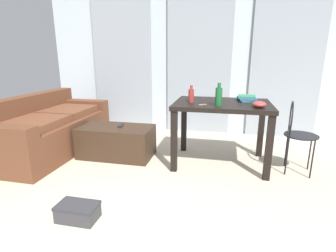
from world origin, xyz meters
TOP-DOWN VIEW (x-y plane):
  - ground_plane at (0.00, 1.20)m, footprint 7.69×7.69m
  - wall_back at (0.00, 3.20)m, footprint 5.40×0.10m
  - curtains at (0.00, 3.12)m, footprint 3.84×0.03m
  - couch at (-1.93, 1.66)m, footprint 0.88×1.89m
  - coffee_table at (-0.92, 1.68)m, footprint 0.96×0.52m
  - craft_table at (0.44, 1.74)m, footprint 1.13×0.82m
  - wire_chair at (1.28, 1.67)m, footprint 0.36×0.38m
  - bottle_near at (0.40, 1.50)m, footprint 0.08×0.08m
  - bottle_far at (0.07, 1.67)m, footprint 0.07×0.07m
  - bowl at (0.83, 1.49)m, footprint 0.15×0.15m
  - book_stack at (0.74, 1.92)m, footprint 0.25×0.29m
  - scissors at (0.24, 1.53)m, footprint 0.09×0.08m
  - tv_remote_primary at (-0.87, 1.71)m, footprint 0.08×0.16m
  - shoebox at (-0.67, 0.27)m, footprint 0.33×0.20m

SIDE VIEW (x-z plane):
  - ground_plane at x=0.00m, z-range 0.00..0.00m
  - shoebox at x=-0.67m, z-range 0.00..0.14m
  - coffee_table at x=-0.92m, z-range 0.00..0.41m
  - couch at x=-1.93m, z-range -0.08..0.71m
  - tv_remote_primary at x=-0.87m, z-range 0.41..0.43m
  - wire_chair at x=1.28m, z-range 0.10..0.94m
  - craft_table at x=0.44m, z-range 0.27..1.05m
  - scissors at x=0.24m, z-range 0.78..0.78m
  - book_stack at x=0.74m, z-range 0.78..0.84m
  - bowl at x=0.83m, z-range 0.78..0.85m
  - bottle_far at x=0.07m, z-range 0.76..0.96m
  - bottle_near at x=0.40m, z-range 0.76..1.01m
  - curtains at x=0.00m, z-range 0.00..2.32m
  - wall_back at x=0.00m, z-range 0.00..2.62m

